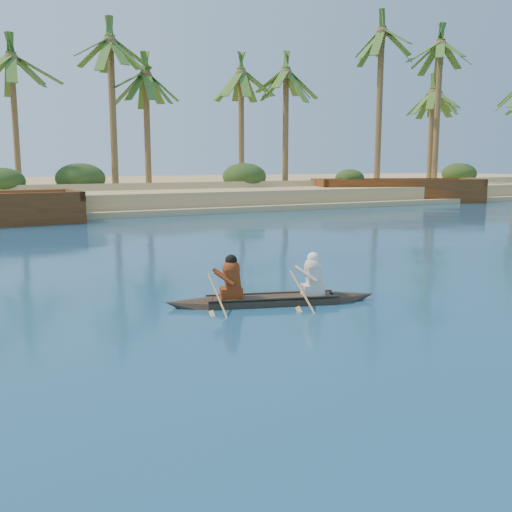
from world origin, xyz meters
TOP-DOWN VIEW (x-y plane):
  - ground at (0.00, 0.00)m, footprint 160.00×160.00m
  - sandy_embankment at (0.00, 46.89)m, footprint 150.00×51.00m
  - palm_grove at (0.00, 35.00)m, footprint 110.00×14.00m
  - shrub_cluster at (0.00, 31.50)m, footprint 100.00×6.00m
  - canoe at (-4.02, 0.65)m, footprint 4.70×2.01m
  - barge_right at (21.53, 25.52)m, footprint 13.89×8.53m

SIDE VIEW (x-z plane):
  - ground at x=0.00m, z-range 0.00..0.00m
  - canoe at x=-4.02m, z-range -0.40..0.90m
  - sandy_embankment at x=0.00m, z-range -0.22..1.28m
  - barge_right at x=21.53m, z-range -0.33..1.87m
  - shrub_cluster at x=0.00m, z-range 0.00..2.40m
  - palm_grove at x=0.00m, z-range 0.00..16.00m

